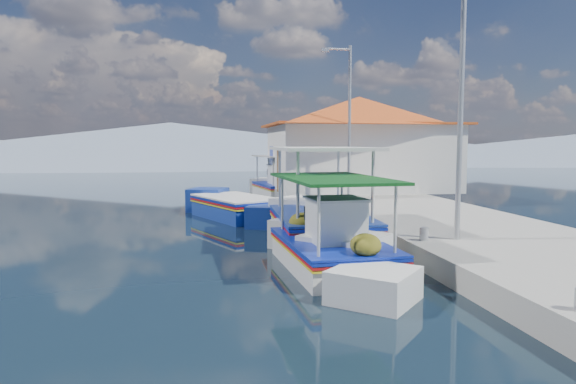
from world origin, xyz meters
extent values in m
plane|color=black|center=(0.00, 0.00, 0.00)|extent=(160.00, 160.00, 0.00)
cube|color=gray|center=(5.90, 6.00, 0.25)|extent=(5.00, 44.00, 0.50)
cylinder|color=#A5A8AD|center=(3.80, 2.00, 0.65)|extent=(0.20, 0.20, 0.30)
cylinder|color=#A5A8AD|center=(3.80, 8.00, 0.65)|extent=(0.20, 0.20, 0.30)
cylinder|color=#A5A8AD|center=(3.80, 14.00, 0.65)|extent=(0.20, 0.20, 0.30)
cube|color=silver|center=(1.58, 1.71, 0.19)|extent=(2.10, 3.81, 0.81)
cube|color=silver|center=(1.73, 4.16, 0.29)|extent=(1.90, 1.90, 0.89)
cube|color=silver|center=(1.43, -0.65, 0.19)|extent=(1.85, 1.85, 0.77)
cube|color=#0B2096|center=(1.58, 1.71, 0.56)|extent=(2.17, 3.92, 0.05)
cube|color=#AC0E11|center=(1.58, 1.71, 0.49)|extent=(2.17, 3.92, 0.04)
cube|color=yellow|center=(1.58, 1.71, 0.43)|extent=(2.17, 3.92, 0.03)
cube|color=#0B2096|center=(1.58, 1.71, 0.62)|extent=(2.18, 3.89, 0.04)
cube|color=brown|center=(1.58, 1.71, 0.60)|extent=(1.95, 3.73, 0.04)
cube|color=silver|center=(1.56, 1.46, 1.06)|extent=(1.10, 1.17, 0.94)
cube|color=silver|center=(1.56, 1.46, 1.55)|extent=(1.20, 1.26, 0.05)
cylinder|color=beige|center=(0.92, 3.31, 1.28)|extent=(0.06, 0.06, 1.36)
cylinder|color=beige|center=(2.42, 3.22, 1.28)|extent=(0.06, 0.06, 1.36)
cylinder|color=beige|center=(0.73, 0.21, 1.28)|extent=(0.06, 0.06, 1.36)
cylinder|color=beige|center=(2.23, 0.12, 1.28)|extent=(0.06, 0.06, 1.36)
cube|color=#0D4415|center=(1.58, 1.71, 1.96)|extent=(2.20, 3.81, 0.06)
ellipsoid|color=#555416|center=(1.31, 2.93, 0.84)|extent=(0.65, 0.71, 0.49)
ellipsoid|color=#555416|center=(1.93, 3.31, 0.80)|extent=(0.55, 0.60, 0.41)
ellipsoid|color=#555416|center=(1.65, 0.17, 0.81)|extent=(0.58, 0.64, 0.43)
sphere|color=#F63B07|center=(2.46, 2.17, 1.24)|extent=(0.34, 0.34, 0.34)
cube|color=silver|center=(1.95, 4.40, 0.24)|extent=(2.33, 4.19, 1.06)
cube|color=silver|center=(1.87, 7.18, 0.38)|extent=(2.26, 2.26, 1.17)
cube|color=silver|center=(2.02, 1.71, 0.24)|extent=(2.20, 2.20, 1.00)
cube|color=#0B2096|center=(1.95, 4.40, 0.73)|extent=(2.40, 4.32, 0.07)
cube|color=#AC0E11|center=(1.95, 4.40, 0.65)|extent=(2.40, 4.32, 0.06)
cube|color=yellow|center=(1.95, 4.40, 0.57)|extent=(2.40, 4.32, 0.04)
cube|color=navy|center=(1.95, 4.40, 0.81)|extent=(2.42, 4.28, 0.06)
cube|color=brown|center=(1.95, 4.40, 0.78)|extent=(2.15, 4.11, 0.06)
cylinder|color=beige|center=(1.01, 6.12, 1.67)|extent=(0.08, 0.08, 1.78)
cylinder|color=beige|center=(2.79, 6.16, 1.67)|extent=(0.08, 0.08, 1.78)
cylinder|color=beige|center=(1.10, 2.64, 1.67)|extent=(0.08, 0.08, 1.78)
cylinder|color=beige|center=(2.88, 2.69, 1.67)|extent=(0.08, 0.08, 1.78)
cube|color=silver|center=(1.95, 4.40, 2.56)|extent=(2.44, 4.20, 0.08)
cube|color=navy|center=(0.01, 9.62, 0.23)|extent=(3.19, 4.05, 1.00)
cube|color=navy|center=(0.99, 11.80, 0.36)|extent=(1.76, 1.76, 1.10)
cube|color=navy|center=(-0.94, 7.50, 0.23)|extent=(1.71, 1.71, 0.95)
cube|color=#0B2096|center=(0.01, 9.62, 0.69)|extent=(3.29, 4.17, 0.06)
cube|color=#AC0E11|center=(0.01, 9.62, 0.61)|extent=(3.29, 4.17, 0.05)
cube|color=yellow|center=(0.01, 9.62, 0.54)|extent=(3.29, 4.17, 0.04)
cube|color=silver|center=(0.01, 9.62, 0.77)|extent=(3.29, 4.14, 0.05)
cube|color=brown|center=(0.01, 9.62, 0.74)|extent=(3.03, 3.92, 0.05)
cube|color=silver|center=(2.65, 17.04, 0.19)|extent=(2.39, 3.81, 0.84)
cube|color=silver|center=(3.02, 19.39, 0.30)|extent=(1.87, 1.87, 0.93)
cube|color=silver|center=(2.29, 14.76, 0.19)|extent=(1.82, 1.82, 0.80)
cube|color=#0B2096|center=(2.65, 17.04, 0.58)|extent=(2.46, 3.93, 0.05)
cube|color=#AC0E11|center=(2.65, 17.04, 0.51)|extent=(2.46, 3.93, 0.04)
cube|color=yellow|center=(2.65, 17.04, 0.45)|extent=(2.46, 3.93, 0.04)
cube|color=#0B2096|center=(2.65, 17.04, 0.65)|extent=(2.48, 3.90, 0.04)
cube|color=brown|center=(2.65, 17.04, 0.62)|extent=(2.23, 3.72, 0.04)
cube|color=silver|center=(2.61, 16.78, 1.11)|extent=(1.19, 1.30, 0.97)
cube|color=silver|center=(2.61, 16.78, 1.61)|extent=(1.29, 1.40, 0.05)
cylinder|color=beige|center=(2.15, 18.64, 1.33)|extent=(0.06, 0.06, 1.42)
cylinder|color=beige|center=(3.62, 18.41, 1.33)|extent=(0.06, 0.06, 1.42)
cylinder|color=beige|center=(1.68, 15.68, 1.33)|extent=(0.06, 0.06, 1.42)
cylinder|color=beige|center=(3.15, 15.44, 1.33)|extent=(0.06, 0.06, 1.42)
cube|color=silver|center=(2.65, 17.04, 2.04)|extent=(2.48, 3.83, 0.06)
cube|color=white|center=(6.20, 15.00, 2.00)|extent=(8.00, 6.00, 3.00)
cube|color=#C5471B|center=(6.20, 15.00, 3.55)|extent=(8.64, 6.48, 0.10)
pyramid|color=#C5471B|center=(6.20, 15.00, 4.20)|extent=(10.49, 10.49, 1.40)
cube|color=brown|center=(2.22, 14.00, 1.50)|extent=(0.06, 1.00, 2.00)
cube|color=#0B2096|center=(2.22, 16.50, 2.10)|extent=(0.06, 1.20, 0.90)
cylinder|color=#A5A8AD|center=(4.60, 2.00, 3.50)|extent=(0.12, 0.12, 6.00)
cylinder|color=#A5A8AD|center=(4.60, 11.00, 3.50)|extent=(0.12, 0.12, 6.00)
cylinder|color=#A5A8AD|center=(4.10, 11.00, 6.35)|extent=(1.00, 0.08, 0.08)
cube|color=#A5A8AD|center=(3.60, 11.00, 6.30)|extent=(0.30, 0.14, 0.14)
cone|color=slate|center=(-5.00, 56.00, 2.45)|extent=(96.00, 96.00, 5.50)
cone|color=slate|center=(25.00, 56.00, 1.60)|extent=(76.80, 76.80, 3.80)
cone|color=slate|center=(50.00, 56.00, 1.80)|extent=(89.60, 89.60, 4.20)
camera|label=1|loc=(-1.12, -8.96, 2.71)|focal=32.30mm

